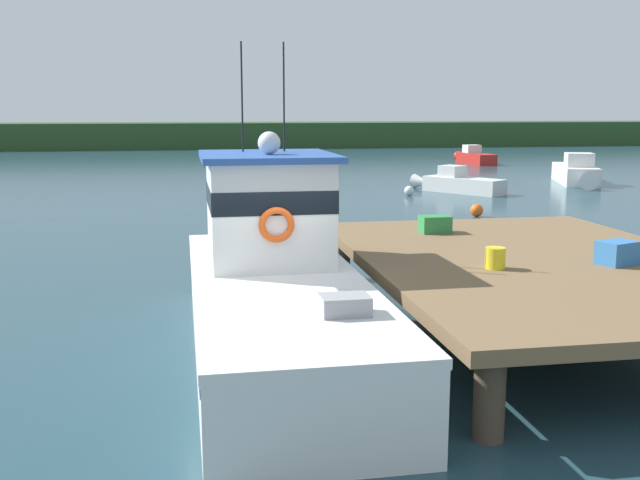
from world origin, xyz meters
TOP-DOWN VIEW (x-y plane):
  - ground_plane at (0.00, 0.00)m, footprint 200.00×200.00m
  - dock at (4.80, 0.00)m, footprint 6.00×9.00m
  - main_fishing_boat at (0.20, -0.19)m, footprint 2.61×9.82m
  - crate_single_by_cleat at (3.87, 2.80)m, footprint 0.60×0.45m
  - crate_stack_mid_dock at (5.79, -0.73)m, footprint 0.71×0.62m
  - bait_bucket at (3.69, -0.69)m, footprint 0.32×0.32m
  - moored_boat_outer_mooring at (10.81, 20.02)m, footprint 3.42×4.38m
  - moored_boat_far_left at (18.23, 36.83)m, footprint 1.48×5.00m
  - moored_boat_off_the_point at (18.00, 22.53)m, footprint 3.18×6.24m
  - mooring_buoy_outer at (8.29, 19.18)m, footprint 0.41×0.41m
  - mooring_buoy_inshore at (8.75, 12.61)m, footprint 0.45×0.45m
  - mooring_buoy_channel_marker at (1.27, 15.65)m, footprint 0.38×0.38m
  - far_shoreline at (0.00, 62.00)m, footprint 120.00×8.00m

SIDE VIEW (x-z plane):
  - ground_plane at x=0.00m, z-range 0.00..0.00m
  - mooring_buoy_channel_marker at x=1.27m, z-range 0.00..0.38m
  - mooring_buoy_outer at x=8.29m, z-range 0.00..0.41m
  - mooring_buoy_inshore at x=8.75m, z-range 0.00..0.45m
  - moored_boat_outer_mooring at x=10.81m, z-range -0.19..1.00m
  - moored_boat_far_left at x=18.23m, z-range -0.20..1.06m
  - moored_boat_off_the_point at x=18.00m, z-range -0.25..1.33m
  - main_fishing_boat at x=0.20m, z-range -1.39..3.41m
  - dock at x=4.80m, z-range 0.47..1.67m
  - far_shoreline at x=0.00m, z-range 0.00..2.40m
  - bait_bucket at x=3.69m, z-range 1.20..1.54m
  - crate_single_by_cleat at x=3.87m, z-range 1.20..1.55m
  - crate_stack_mid_dock at x=5.79m, z-range 1.20..1.58m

